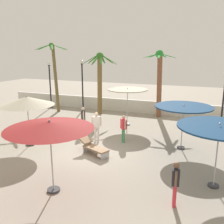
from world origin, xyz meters
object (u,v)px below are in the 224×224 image
lamp_post_1 (224,95)px  guest_2 (83,117)px  patio_umbrella_0 (184,108)px  lounge_chair_0 (93,146)px  patio_umbrella_2 (219,129)px  lamp_post_0 (50,81)px  palm_tree_1 (159,77)px  patio_umbrella_1 (27,101)px  lamp_post_2 (82,83)px  palm_tree_3 (100,76)px  patio_umbrella_4 (128,91)px  patio_umbrella_5 (50,126)px  guest_3 (123,126)px  guest_0 (175,180)px  palm_tree_2 (54,69)px  guest_1 (96,124)px

lamp_post_1 → guest_2: lamp_post_1 is taller
patio_umbrella_0 → lounge_chair_0: patio_umbrella_0 is taller
patio_umbrella_2 → lamp_post_0: (-13.92, 9.49, 0.13)m
lamp_post_0 → palm_tree_1: bearing=1.4°
guest_2 → patio_umbrella_1: bearing=-118.8°
lamp_post_2 → palm_tree_3: bearing=-17.8°
patio_umbrella_1 → palm_tree_3: palm_tree_3 is taller
lamp_post_1 → lounge_chair_0: size_ratio=2.00×
patio_umbrella_0 → patio_umbrella_2: patio_umbrella_2 is taller
patio_umbrella_4 → patio_umbrella_5: patio_umbrella_5 is taller
patio_umbrella_1 → guest_3: bearing=25.5°
patio_umbrella_2 → guest_2: bearing=151.9°
patio_umbrella_1 → lounge_chair_0: size_ratio=1.52×
guest_0 → patio_umbrella_4: bearing=117.3°
lamp_post_2 → patio_umbrella_2: bearing=-42.1°
patio_umbrella_5 → lamp_post_0: 14.59m
lamp_post_2 → guest_3: size_ratio=2.76×
lamp_post_0 → guest_2: bearing=-40.9°
patio_umbrella_0 → patio_umbrella_2: 3.87m
guest_0 → patio_umbrella_0: bearing=93.4°
palm_tree_1 → lamp_post_2: (-6.65, -0.09, -0.72)m
patio_umbrella_0 → lamp_post_1: size_ratio=0.77×
palm_tree_1 → guest_2: 7.06m
palm_tree_2 → lounge_chair_0: 10.57m
guest_0 → guest_2: guest_2 is taller
lounge_chair_0 → guest_1: bearing=107.9°
patio_umbrella_2 → patio_umbrella_0: bearing=114.0°
lamp_post_1 → patio_umbrella_1: bearing=-144.9°
patio_umbrella_4 → patio_umbrella_5: bearing=-89.6°
lamp_post_1 → guest_1: size_ratio=2.20×
patio_umbrella_1 → patio_umbrella_0: bearing=17.4°
guest_3 → lamp_post_0: bearing=145.9°
patio_umbrella_0 → patio_umbrella_1: size_ratio=1.01×
palm_tree_3 → lamp_post_0: (-5.18, 0.47, -0.69)m
patio_umbrella_2 → palm_tree_2: size_ratio=0.52×
lamp_post_2 → guest_2: size_ratio=2.66×
palm_tree_1 → guest_0: palm_tree_1 is taller
patio_umbrella_2 → guest_0: (-1.26, -1.76, -1.37)m
guest_2 → lamp_post_1: bearing=25.4°
guest_3 → palm_tree_2: bearing=147.0°
patio_umbrella_2 → lounge_chair_0: (-5.68, 1.17, -1.92)m
patio_umbrella_0 → patio_umbrella_4: bearing=141.9°
palm_tree_3 → lamp_post_2: 2.15m
patio_umbrella_1 → patio_umbrella_4: patio_umbrella_1 is taller
patio_umbrella_5 → guest_3: bearing=82.1°
lamp_post_2 → guest_1: (4.46, -6.82, -1.38)m
palm_tree_1 → lamp_post_0: 9.92m
guest_2 → guest_3: (3.00, -0.85, -0.04)m
guest_1 → patio_umbrella_0: bearing=8.7°
palm_tree_1 → palm_tree_3: 4.76m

